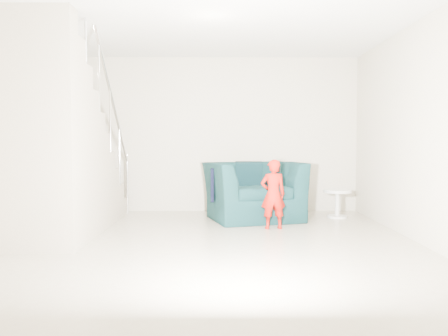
{
  "coord_description": "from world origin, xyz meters",
  "views": [
    {
      "loc": [
        0.1,
        -5.6,
        1.23
      ],
      "look_at": [
        0.15,
        1.2,
        0.85
      ],
      "focal_mm": 38.0,
      "sensor_mm": 36.0,
      "label": 1
    }
  ],
  "objects": [
    {
      "name": "phone",
      "position": [
        0.92,
        1.0,
        0.85
      ],
      "size": [
        0.04,
        0.05,
        0.1
      ],
      "primitive_type": "cube",
      "rotation": [
        0.0,
        0.0,
        0.35
      ],
      "color": "black",
      "rests_on": "toddler"
    },
    {
      "name": "left_wall",
      "position": [
        -2.5,
        0.0,
        1.35
      ],
      "size": [
        0.0,
        5.5,
        5.5
      ],
      "primitive_type": "plane",
      "rotation": [
        1.57,
        0.0,
        1.57
      ],
      "color": "beige",
      "rests_on": "floor"
    },
    {
      "name": "staircase",
      "position": [
        -2.0,
        0.55,
        0.95
      ],
      "size": [
        1.02,
        3.03,
        3.62
      ],
      "color": "#ADA089",
      "rests_on": "floor"
    },
    {
      "name": "cushion",
      "position": [
        0.56,
        2.06,
        0.7
      ],
      "size": [
        0.43,
        0.21,
        0.43
      ],
      "primitive_type": "cube",
      "rotation": [
        0.21,
        0.0,
        0.0
      ],
      "color": "black",
      "rests_on": "armchair"
    },
    {
      "name": "back_wall",
      "position": [
        0.0,
        2.75,
        1.35
      ],
      "size": [
        5.0,
        0.0,
        5.0
      ],
      "primitive_type": "plane",
      "rotation": [
        1.57,
        0.0,
        0.0
      ],
      "color": "beige",
      "rests_on": "floor"
    },
    {
      "name": "armchair",
      "position": [
        0.62,
        1.84,
        0.45
      ],
      "size": [
        1.67,
        1.55,
        0.9
      ],
      "primitive_type": "imported",
      "rotation": [
        0.0,
        0.0,
        0.28
      ],
      "color": "black",
      "rests_on": "floor"
    },
    {
      "name": "floor",
      "position": [
        0.0,
        0.0,
        0.0
      ],
      "size": [
        5.5,
        5.5,
        0.0
      ],
      "primitive_type": "plane",
      "color": "gray",
      "rests_on": "ground"
    },
    {
      "name": "ceiling",
      "position": [
        0.0,
        0.0,
        2.7
      ],
      "size": [
        5.5,
        5.5,
        0.0
      ],
      "primitive_type": "plane",
      "rotation": [
        3.14,
        0.0,
        0.0
      ],
      "color": "silver",
      "rests_on": "back_wall"
    },
    {
      "name": "toddler",
      "position": [
        0.84,
        1.02,
        0.49
      ],
      "size": [
        0.39,
        0.28,
        0.98
      ],
      "primitive_type": "imported",
      "rotation": [
        0.0,
        0.0,
        3.29
      ],
      "color": "#B1050A",
      "rests_on": "floor"
    },
    {
      "name": "side_table",
      "position": [
        1.99,
        1.99,
        0.31
      ],
      "size": [
        0.46,
        0.46,
        0.46
      ],
      "color": "silver",
      "rests_on": "floor"
    },
    {
      "name": "front_wall",
      "position": [
        0.0,
        -2.75,
        1.35
      ],
      "size": [
        5.0,
        0.0,
        5.0
      ],
      "primitive_type": "plane",
      "rotation": [
        -1.57,
        0.0,
        0.0
      ],
      "color": "beige",
      "rests_on": "floor"
    },
    {
      "name": "right_wall",
      "position": [
        2.5,
        0.0,
        1.35
      ],
      "size": [
        0.0,
        5.5,
        5.5
      ],
      "primitive_type": "plane",
      "rotation": [
        1.57,
        0.0,
        -1.57
      ],
      "color": "beige",
      "rests_on": "floor"
    },
    {
      "name": "throw",
      "position": [
        -0.03,
        1.74,
        0.57
      ],
      "size": [
        0.05,
        0.45,
        0.51
      ],
      "primitive_type": "cube",
      "color": "black",
      "rests_on": "armchair"
    }
  ]
}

